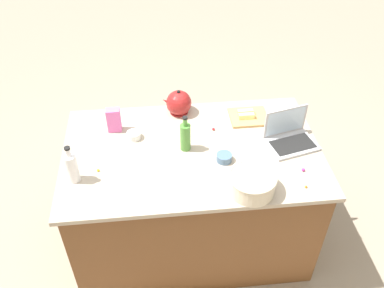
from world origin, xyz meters
The scene contains 19 objects.
ground_plane centered at (0.00, 0.00, 0.00)m, with size 12.00×12.00×0.00m, color gray.
island_counter centered at (0.00, 0.00, 0.45)m, with size 1.66×1.02×0.90m.
laptop centered at (-0.64, -0.01, 0.95)m, with size 0.35×0.30×0.22m.
mixing_bowl_large centered at (-0.30, 0.39, 0.96)m, with size 0.28×0.28×0.12m.
bottle_olive centered at (0.04, -0.02, 1.00)m, with size 0.07×0.07×0.25m.
bottle_vinegar centered at (0.72, 0.19, 1.00)m, with size 0.07×0.07×0.26m.
kettle centered at (0.05, -0.42, 0.98)m, with size 0.21×0.18×0.20m.
cutting_board centered at (-0.43, -0.30, 0.91)m, with size 0.26×0.22×0.02m, color tan.
butter_stick_left centered at (-0.41, -0.32, 0.94)m, with size 0.11×0.04×0.04m, color #F4E58C.
butter_stick_right centered at (-0.41, -0.27, 0.94)m, with size 0.11×0.04×0.04m, color #F4E58C.
ramekin_small centered at (-0.19, 0.12, 0.92)m, with size 0.10×0.10×0.05m, color slate.
ramekin_medium centered at (0.37, -0.16, 0.92)m, with size 0.09×0.09×0.05m, color white.
candy_bag centered at (0.50, -0.26, 0.99)m, with size 0.09×0.06×0.17m, color pink.
candy_1 centered at (-0.65, 0.26, 0.91)m, with size 0.02×0.02×0.02m, color #CC3399.
candy_2 centered at (-0.63, 0.40, 0.91)m, with size 0.02×0.02×0.02m, color orange.
candy_3 centered at (0.59, 0.14, 0.91)m, with size 0.02×0.02×0.02m, color yellow.
candy_4 centered at (-0.68, 0.04, 0.91)m, with size 0.02×0.02×0.02m, color #CC3399.
candy_5 centered at (-0.17, -0.19, 0.91)m, with size 0.02×0.02×0.02m, color red.
candy_7 centered at (-0.55, -0.18, 0.91)m, with size 0.02×0.02×0.02m, color blue.
Camera 1 is at (0.21, 2.00, 2.68)m, focal length 39.07 mm.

